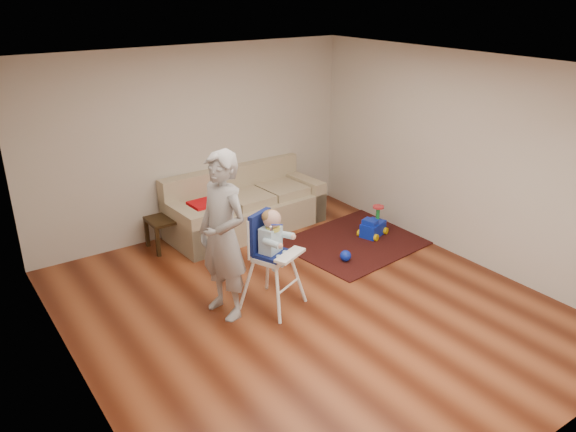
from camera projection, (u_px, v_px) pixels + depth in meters
ground at (308, 307)px, 6.48m from camera, size 5.50×5.50×0.00m
room_envelope at (282, 139)px, 6.16m from camera, size 5.04×5.52×2.72m
sofa at (246, 201)px, 8.34m from camera, size 2.41×1.10×0.91m
side_table at (165, 233)px, 7.85m from camera, size 0.45×0.45×0.45m
area_rug at (359, 240)px, 8.13m from camera, size 2.20×1.75×0.02m
ride_on_toy at (373, 222)px, 8.21m from camera, size 0.46×0.39×0.42m
toy_ball at (346, 256)px, 7.49m from camera, size 0.15×0.15×0.15m
high_chair at (272, 261)px, 6.29m from camera, size 0.73×0.73×1.20m
adult at (223, 236)px, 6.01m from camera, size 0.57×0.76×1.89m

